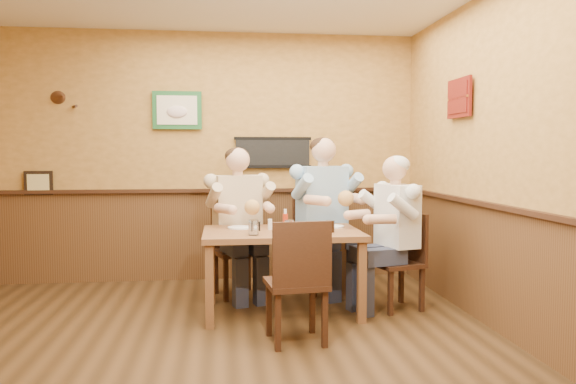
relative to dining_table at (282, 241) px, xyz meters
name	(u,v)px	position (x,y,z in m)	size (l,w,h in m)	color
room	(200,119)	(-0.68, -0.87, 1.03)	(5.02, 5.03, 2.81)	black
dining_table	(282,241)	(0.00, 0.00, 0.00)	(1.40, 0.90, 0.75)	brown
chair_back_left	(237,250)	(-0.38, 0.65, -0.19)	(0.43, 0.43, 0.94)	#392012
chair_back_right	(322,243)	(0.50, 0.76, -0.15)	(0.47, 0.47, 1.01)	#392012
chair_right_end	(396,261)	(1.07, 0.00, -0.21)	(0.41, 0.41, 0.89)	#392012
chair_near_side	(296,280)	(0.02, -0.79, -0.18)	(0.44, 0.44, 0.95)	#392012
diner_tan_shirt	(237,230)	(-0.38, 0.65, 0.02)	(0.62, 0.62, 1.35)	beige
diner_blue_polo	(322,222)	(0.50, 0.76, 0.06)	(0.67, 0.67, 1.44)	#8AB0D0
diner_white_elder	(397,241)	(1.07, 0.00, -0.02)	(0.59, 0.59, 1.27)	silver
water_glass_left	(254,228)	(-0.27, -0.26, 0.16)	(0.09, 0.09, 0.13)	white
water_glass_mid	(289,227)	(0.04, -0.25, 0.15)	(0.08, 0.08, 0.12)	white
cola_tumbler	(330,226)	(0.41, -0.16, 0.14)	(0.08, 0.08, 0.10)	black
hot_sauce_bottle	(285,222)	(0.02, -0.10, 0.18)	(0.04, 0.04, 0.18)	#B02D12
salt_shaker	(270,224)	(-0.10, 0.07, 0.14)	(0.04, 0.04, 0.10)	silver
pepper_shaker	(258,226)	(-0.21, 0.01, 0.13)	(0.03, 0.03, 0.08)	black
plate_far_left	(240,227)	(-0.37, 0.19, 0.10)	(0.23, 0.23, 0.02)	white
plate_far_right	(331,226)	(0.48, 0.16, 0.10)	(0.24, 0.24, 0.02)	white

